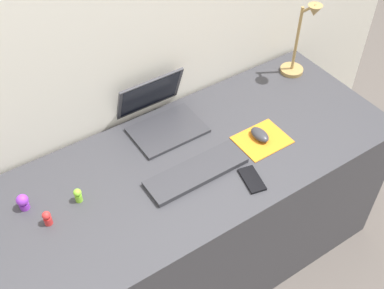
{
  "coord_description": "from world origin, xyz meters",
  "views": [
    {
      "loc": [
        -0.72,
        -1.09,
        2.14
      ],
      "look_at": [
        0.0,
        0.0,
        0.83
      ],
      "focal_mm": 45.18,
      "sensor_mm": 36.0,
      "label": 1
    }
  ],
  "objects_px": {
    "toy_figurine_red": "(47,218)",
    "toy_figurine_purple": "(23,202)",
    "laptop": "(160,114)",
    "mouse": "(260,135)",
    "toy_figurine_lime": "(78,195)",
    "cell_phone": "(252,179)",
    "desk_lamp": "(301,42)",
    "keyboard": "(196,172)"
  },
  "relations": [
    {
      "from": "laptop",
      "to": "toy_figurine_purple",
      "type": "distance_m",
      "value": 0.65
    },
    {
      "from": "keyboard",
      "to": "desk_lamp",
      "type": "height_order",
      "value": "desk_lamp"
    },
    {
      "from": "laptop",
      "to": "mouse",
      "type": "relative_size",
      "value": 3.12
    },
    {
      "from": "cell_phone",
      "to": "laptop",
      "type": "bearing_deg",
      "value": 118.03
    },
    {
      "from": "cell_phone",
      "to": "desk_lamp",
      "type": "bearing_deg",
      "value": 47.63
    },
    {
      "from": "desk_lamp",
      "to": "toy_figurine_red",
      "type": "height_order",
      "value": "desk_lamp"
    },
    {
      "from": "toy_figurine_purple",
      "to": "toy_figurine_lime",
      "type": "relative_size",
      "value": 1.09
    },
    {
      "from": "mouse",
      "to": "cell_phone",
      "type": "bearing_deg",
      "value": -136.17
    },
    {
      "from": "cell_phone",
      "to": "keyboard",
      "type": "bearing_deg",
      "value": 150.41
    },
    {
      "from": "mouse",
      "to": "keyboard",
      "type": "bearing_deg",
      "value": -177.02
    },
    {
      "from": "mouse",
      "to": "cell_phone",
      "type": "relative_size",
      "value": 0.75
    },
    {
      "from": "toy_figurine_purple",
      "to": "desk_lamp",
      "type": "bearing_deg",
      "value": 2.34
    },
    {
      "from": "cell_phone",
      "to": "toy_figurine_red",
      "type": "bearing_deg",
      "value": 174.65
    },
    {
      "from": "toy_figurine_red",
      "to": "toy_figurine_purple",
      "type": "height_order",
      "value": "toy_figurine_purple"
    },
    {
      "from": "laptop",
      "to": "cell_phone",
      "type": "xyz_separation_m",
      "value": [
        0.13,
        -0.47,
        -0.05
      ]
    },
    {
      "from": "mouse",
      "to": "toy_figurine_purple",
      "type": "height_order",
      "value": "toy_figurine_purple"
    },
    {
      "from": "toy_figurine_purple",
      "to": "mouse",
      "type": "bearing_deg",
      "value": -11.45
    },
    {
      "from": "mouse",
      "to": "toy_figurine_lime",
      "type": "relative_size",
      "value": 1.58
    },
    {
      "from": "cell_phone",
      "to": "toy_figurine_purple",
      "type": "xyz_separation_m",
      "value": [
        -0.77,
        0.35,
        0.03
      ]
    },
    {
      "from": "mouse",
      "to": "toy_figurine_purple",
      "type": "distance_m",
      "value": 0.96
    },
    {
      "from": "keyboard",
      "to": "toy_figurine_red",
      "type": "xyz_separation_m",
      "value": [
        -0.56,
        0.09,
        0.02
      ]
    },
    {
      "from": "cell_phone",
      "to": "toy_figurine_red",
      "type": "height_order",
      "value": "toy_figurine_red"
    },
    {
      "from": "toy_figurine_red",
      "to": "toy_figurine_purple",
      "type": "distance_m",
      "value": 0.12
    },
    {
      "from": "toy_figurine_red",
      "to": "keyboard",
      "type": "bearing_deg",
      "value": -9.51
    },
    {
      "from": "keyboard",
      "to": "mouse",
      "type": "relative_size",
      "value": 4.27
    },
    {
      "from": "mouse",
      "to": "desk_lamp",
      "type": "distance_m",
      "value": 0.52
    },
    {
      "from": "mouse",
      "to": "desk_lamp",
      "type": "height_order",
      "value": "desk_lamp"
    },
    {
      "from": "desk_lamp",
      "to": "toy_figurine_red",
      "type": "relative_size",
      "value": 6.36
    },
    {
      "from": "toy_figurine_lime",
      "to": "toy_figurine_red",
      "type": "bearing_deg",
      "value": -165.39
    },
    {
      "from": "keyboard",
      "to": "toy_figurine_purple",
      "type": "height_order",
      "value": "toy_figurine_purple"
    },
    {
      "from": "laptop",
      "to": "toy_figurine_red",
      "type": "relative_size",
      "value": 4.9
    },
    {
      "from": "laptop",
      "to": "cell_phone",
      "type": "distance_m",
      "value": 0.49
    },
    {
      "from": "mouse",
      "to": "desk_lamp",
      "type": "bearing_deg",
      "value": 30.14
    },
    {
      "from": "keyboard",
      "to": "mouse",
      "type": "distance_m",
      "value": 0.33
    },
    {
      "from": "mouse",
      "to": "cell_phone",
      "type": "distance_m",
      "value": 0.24
    },
    {
      "from": "laptop",
      "to": "desk_lamp",
      "type": "xyz_separation_m",
      "value": [
        0.72,
        -0.06,
        0.13
      ]
    },
    {
      "from": "laptop",
      "to": "toy_figurine_purple",
      "type": "relative_size",
      "value": 4.52
    },
    {
      "from": "toy_figurine_lime",
      "to": "laptop",
      "type": "bearing_deg",
      "value": 22.98
    },
    {
      "from": "desk_lamp",
      "to": "toy_figurine_lime",
      "type": "height_order",
      "value": "desk_lamp"
    },
    {
      "from": "laptop",
      "to": "toy_figurine_red",
      "type": "xyz_separation_m",
      "value": [
        -0.6,
        -0.23,
        -0.02
      ]
    },
    {
      "from": "laptop",
      "to": "mouse",
      "type": "xyz_separation_m",
      "value": [
        0.3,
        -0.31,
        -0.03
      ]
    },
    {
      "from": "cell_phone",
      "to": "toy_figurine_red",
      "type": "xyz_separation_m",
      "value": [
        -0.72,
        0.24,
        0.03
      ]
    }
  ]
}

